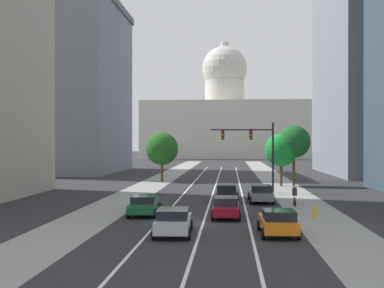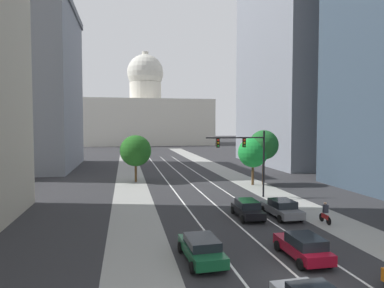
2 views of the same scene
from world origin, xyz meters
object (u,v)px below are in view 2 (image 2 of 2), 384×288
Objects in this scene: car_green at (201,248)px; cyclist at (325,213)px; street_tree_mid_right at (253,152)px; car_gray at (282,208)px; car_black at (247,209)px; street_tree_far_right at (264,145)px; car_crimson at (303,246)px; capitol_building at (146,116)px; traffic_signal_mast at (247,152)px; street_tree_near_left at (136,151)px.

cyclist is at bearing -66.47° from car_green.
car_gray is at bearing -102.29° from street_tree_mid_right.
street_tree_far_right reaches higher than car_black.
car_green is 10.18m from car_black.
car_black reaches higher than car_crimson.
street_tree_far_right reaches higher than cyclist.
capitol_building is 110.60m from traffic_signal_mast.
street_tree_far_right reaches higher than street_tree_near_left.
street_tree_far_right is (1.48, -0.00, 0.96)m from street_tree_mid_right.
street_tree_near_left reaches higher than cyclist.
street_tree_near_left is at bearing 16.68° from car_crimson.
traffic_signal_mast reaches higher than street_tree_mid_right.
cyclist is at bearing -97.31° from street_tree_far_right.
car_black is 0.61× the size of traffic_signal_mast.
car_crimson is 9.38m from car_gray.
street_tree_mid_right reaches higher than car_black.
car_green is 0.73× the size of street_tree_near_left.
car_black is 16.85m from street_tree_mid_right.
cyclist is at bearing -134.00° from car_gray.
cyclist is at bearing -114.45° from car_black.
street_tree_mid_right is (6.32, 15.23, 3.50)m from car_black.
car_green is (-4.39, -126.41, -10.94)m from capitol_building.
cyclist is at bearing -86.70° from capitol_building.
capitol_building is 119.03m from car_gray.
traffic_signal_mast is at bearing -124.05° from street_tree_far_right.
car_gray is 2.80× the size of cyclist.
street_tree_near_left is (-7.21, -97.58, -7.35)m from capitol_building.
traffic_signal_mast reaches higher than car_crimson.
car_gray is at bearing -88.84° from traffic_signal_mast.
traffic_signal_mast is 8.30m from street_tree_mid_right.
street_tree_near_left is at bearing 131.92° from traffic_signal_mast.
capitol_building reaches higher than street_tree_mid_right.
car_crimson is 0.97× the size of car_black.
car_green is 27.60m from street_tree_far_right.
cyclist reaches higher than car_green.
traffic_signal_mast is (2.76, 7.76, 4.22)m from car_black.
car_green is (-5.85, 0.94, -0.03)m from car_crimson.
traffic_signal_mast reaches higher than car_green.
street_tree_mid_right is at bearing -20.16° from car_black.
cyclist is 0.26× the size of street_tree_near_left.
car_black is 0.71× the size of street_tree_mid_right.
car_crimson is 8.51m from cyclist.
street_tree_mid_right is (3.56, 7.46, -0.72)m from traffic_signal_mast.
street_tree_far_right is at bearing -17.75° from street_tree_near_left.
car_black is 2.58× the size of cyclist.
street_tree_far_right is at bearing -84.85° from capitol_building.
capitol_building is 11.79× the size of car_black.
street_tree_near_left reaches higher than car_crimson.
car_gray is 1.02× the size of car_green.
car_gray is 0.67× the size of street_tree_far_right.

